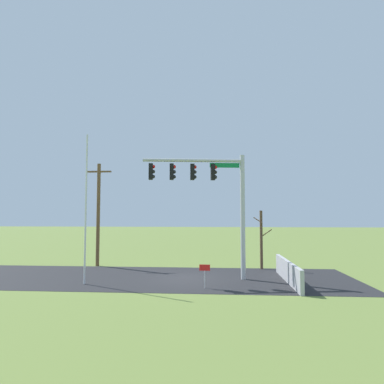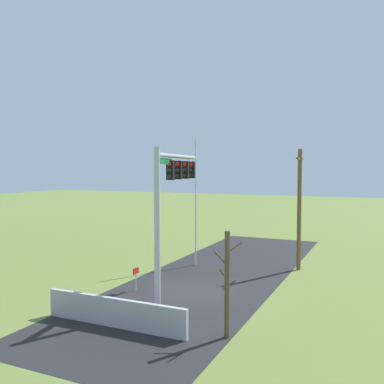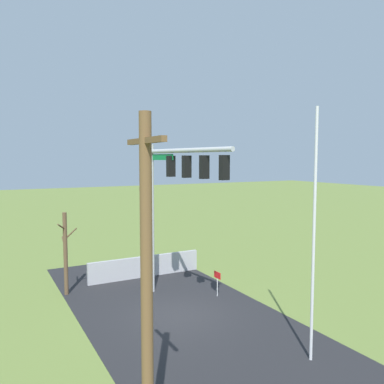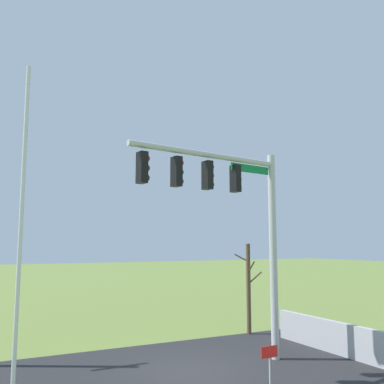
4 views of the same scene
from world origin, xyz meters
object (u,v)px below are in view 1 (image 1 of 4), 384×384
at_px(signal_mast, 212,190).
at_px(utility_pole, 98,212).
at_px(open_sign, 205,271).
at_px(bare_tree, 261,239).
at_px(flagpole, 86,208).

xyz_separation_m(signal_mast, utility_pole, (-8.64, 4.68, -1.31)).
relative_size(signal_mast, open_sign, 6.08).
distance_m(bare_tree, open_sign, 7.56).
xyz_separation_m(utility_pole, bare_tree, (12.04, -0.51, -1.89)).
bearing_deg(bare_tree, signal_mast, -129.20).
bearing_deg(open_sign, utility_pole, 139.96).
xyz_separation_m(signal_mast, bare_tree, (3.40, 4.17, -3.20)).
distance_m(flagpole, utility_pole, 6.67).
bearing_deg(open_sign, bare_tree, 59.67).
distance_m(utility_pole, open_sign, 11.24).
height_order(flagpole, open_sign, flagpole).
relative_size(flagpole, bare_tree, 2.04).
bearing_deg(flagpole, open_sign, -4.13).
xyz_separation_m(signal_mast, open_sign, (-0.37, -2.27, -4.40)).
bearing_deg(open_sign, signal_mast, 80.81).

